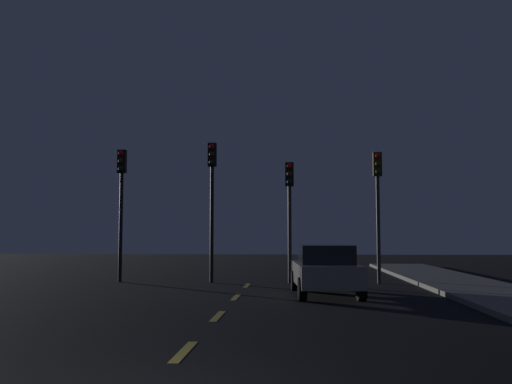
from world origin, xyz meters
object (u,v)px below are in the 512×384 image
(traffic_signal_far_right, at_px, (378,191))
(car_stopped_ahead, at_px, (325,270))
(traffic_signal_far_left, at_px, (121,189))
(traffic_signal_center_right, at_px, (290,198))
(traffic_signal_center_left, at_px, (212,185))

(traffic_signal_far_right, distance_m, car_stopped_ahead, 5.54)
(traffic_signal_far_left, relative_size, traffic_signal_far_right, 1.04)
(traffic_signal_center_right, bearing_deg, car_stopped_ahead, -75.99)
(traffic_signal_center_left, xyz_separation_m, car_stopped_ahead, (4.03, -4.32, -2.94))
(traffic_signal_center_left, distance_m, traffic_signal_far_right, 6.25)
(traffic_signal_center_left, relative_size, traffic_signal_far_right, 1.09)
(traffic_signal_far_left, xyz_separation_m, traffic_signal_center_right, (6.47, -0.00, -0.36))
(traffic_signal_center_left, bearing_deg, car_stopped_ahead, -47.01)
(traffic_signal_far_left, xyz_separation_m, car_stopped_ahead, (7.55, -4.32, -2.79))
(car_stopped_ahead, bearing_deg, traffic_signal_center_right, 104.01)
(traffic_signal_far_right, height_order, car_stopped_ahead, traffic_signal_far_right)
(traffic_signal_center_left, height_order, traffic_signal_far_right, traffic_signal_center_left)
(traffic_signal_far_left, relative_size, traffic_signal_center_left, 0.96)
(traffic_signal_center_right, bearing_deg, traffic_signal_far_left, 179.99)
(traffic_signal_center_left, relative_size, traffic_signal_center_right, 1.17)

